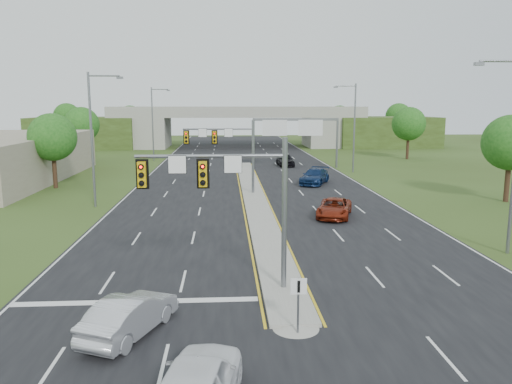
{
  "coord_description": "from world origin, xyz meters",
  "views": [
    {
      "loc": [
        -2.61,
        -21.62,
        8.38
      ],
      "look_at": [
        -0.7,
        9.14,
        3.0
      ],
      "focal_mm": 35.0,
      "sensor_mm": 36.0,
      "label": 1
    }
  ],
  "objects_px": {
    "keep_right_sign": "(298,296)",
    "car_far_a": "(334,208)",
    "overpass": "(238,129)",
    "car_silver": "(130,315)",
    "signal_mast_near": "(233,190)",
    "signal_mast_far": "(229,145)",
    "sign_gantry": "(295,129)",
    "car_far_c": "(285,160)",
    "car_far_b": "(315,176)"
  },
  "relations": [
    {
      "from": "signal_mast_near",
      "to": "overpass",
      "type": "relative_size",
      "value": 0.09
    },
    {
      "from": "car_far_a",
      "to": "overpass",
      "type": "bearing_deg",
      "value": 113.01
    },
    {
      "from": "signal_mast_near",
      "to": "overpass",
      "type": "xyz_separation_m",
      "value": [
        2.26,
        80.07,
        -1.17
      ]
    },
    {
      "from": "signal_mast_near",
      "to": "car_silver",
      "type": "height_order",
      "value": "signal_mast_near"
    },
    {
      "from": "signal_mast_near",
      "to": "sign_gantry",
      "type": "xyz_separation_m",
      "value": [
        8.95,
        44.99,
        0.51
      ]
    },
    {
      "from": "car_far_a",
      "to": "car_far_c",
      "type": "bearing_deg",
      "value": 107.86
    },
    {
      "from": "signal_mast_far",
      "to": "car_far_c",
      "type": "xyz_separation_m",
      "value": [
        7.99,
        22.18,
        -3.85
      ]
    },
    {
      "from": "keep_right_sign",
      "to": "sign_gantry",
      "type": "distance_m",
      "value": 50.04
    },
    {
      "from": "sign_gantry",
      "to": "car_far_a",
      "type": "bearing_deg",
      "value": -92.1
    },
    {
      "from": "signal_mast_near",
      "to": "car_far_b",
      "type": "distance_m",
      "value": 32.54
    },
    {
      "from": "car_far_b",
      "to": "sign_gantry",
      "type": "bearing_deg",
      "value": 115.11
    },
    {
      "from": "keep_right_sign",
      "to": "car_silver",
      "type": "bearing_deg",
      "value": 176.04
    },
    {
      "from": "car_far_c",
      "to": "car_silver",
      "type": "bearing_deg",
      "value": -106.95
    },
    {
      "from": "signal_mast_near",
      "to": "car_silver",
      "type": "relative_size",
      "value": 1.53
    },
    {
      "from": "car_silver",
      "to": "car_far_c",
      "type": "relative_size",
      "value": 0.91
    },
    {
      "from": "keep_right_sign",
      "to": "car_far_c",
      "type": "bearing_deg",
      "value": 83.67
    },
    {
      "from": "signal_mast_far",
      "to": "overpass",
      "type": "relative_size",
      "value": 0.09
    },
    {
      "from": "signal_mast_far",
      "to": "car_far_b",
      "type": "bearing_deg",
      "value": 32.88
    },
    {
      "from": "keep_right_sign",
      "to": "signal_mast_far",
      "type": "bearing_deg",
      "value": 94.39
    },
    {
      "from": "car_far_b",
      "to": "car_silver",
      "type": "bearing_deg",
      "value": -86.61
    },
    {
      "from": "sign_gantry",
      "to": "car_far_a",
      "type": "relative_size",
      "value": 2.31
    },
    {
      "from": "keep_right_sign",
      "to": "car_far_a",
      "type": "height_order",
      "value": "keep_right_sign"
    },
    {
      "from": "signal_mast_far",
      "to": "car_far_a",
      "type": "distance_m",
      "value": 13.41
    },
    {
      "from": "car_far_a",
      "to": "signal_mast_far",
      "type": "bearing_deg",
      "value": 145.94
    },
    {
      "from": "signal_mast_near",
      "to": "keep_right_sign",
      "type": "bearing_deg",
      "value": -63.06
    },
    {
      "from": "signal_mast_far",
      "to": "sign_gantry",
      "type": "relative_size",
      "value": 0.6
    },
    {
      "from": "car_far_a",
      "to": "car_far_c",
      "type": "height_order",
      "value": "car_far_c"
    },
    {
      "from": "signal_mast_far",
      "to": "sign_gantry",
      "type": "xyz_separation_m",
      "value": [
        8.95,
        19.99,
        0.51
      ]
    },
    {
      "from": "keep_right_sign",
      "to": "car_far_c",
      "type": "distance_m",
      "value": 51.95
    },
    {
      "from": "signal_mast_far",
      "to": "car_far_c",
      "type": "relative_size",
      "value": 1.4
    },
    {
      "from": "car_far_b",
      "to": "overpass",
      "type": "bearing_deg",
      "value": 122.04
    },
    {
      "from": "signal_mast_near",
      "to": "keep_right_sign",
      "type": "height_order",
      "value": "signal_mast_near"
    },
    {
      "from": "car_silver",
      "to": "signal_mast_near",
      "type": "bearing_deg",
      "value": -111.18
    },
    {
      "from": "keep_right_sign",
      "to": "car_far_a",
      "type": "bearing_deg",
      "value": 73.91
    },
    {
      "from": "signal_mast_near",
      "to": "signal_mast_far",
      "type": "xyz_separation_m",
      "value": [
        0.0,
        25.0,
        0.0
      ]
    },
    {
      "from": "car_far_b",
      "to": "car_far_c",
      "type": "distance_m",
      "value": 16.26
    },
    {
      "from": "signal_mast_near",
      "to": "car_far_a",
      "type": "height_order",
      "value": "signal_mast_near"
    },
    {
      "from": "car_far_c",
      "to": "car_far_a",
      "type": "bearing_deg",
      "value": -94.13
    },
    {
      "from": "sign_gantry",
      "to": "car_far_a",
      "type": "height_order",
      "value": "sign_gantry"
    },
    {
      "from": "signal_mast_near",
      "to": "car_far_c",
      "type": "relative_size",
      "value": 1.4
    },
    {
      "from": "car_far_a",
      "to": "signal_mast_near",
      "type": "bearing_deg",
      "value": -99.66
    },
    {
      "from": "overpass",
      "to": "car_silver",
      "type": "distance_m",
      "value": 84.37
    },
    {
      "from": "car_silver",
      "to": "car_far_a",
      "type": "distance_m",
      "value": 22.27
    },
    {
      "from": "car_silver",
      "to": "car_far_b",
      "type": "relative_size",
      "value": 0.81
    },
    {
      "from": "sign_gantry",
      "to": "car_far_b",
      "type": "xyz_separation_m",
      "value": [
        0.28,
        -14.03,
        -4.4
      ]
    },
    {
      "from": "overpass",
      "to": "car_far_c",
      "type": "xyz_separation_m",
      "value": [
        5.72,
        -32.89,
        -2.68
      ]
    },
    {
      "from": "sign_gantry",
      "to": "overpass",
      "type": "xyz_separation_m",
      "value": [
        -6.68,
        35.08,
        -1.69
      ]
    },
    {
      "from": "keep_right_sign",
      "to": "car_far_c",
      "type": "height_order",
      "value": "keep_right_sign"
    },
    {
      "from": "keep_right_sign",
      "to": "car_far_b",
      "type": "xyz_separation_m",
      "value": [
        6.96,
        35.42,
        -0.68
      ]
    },
    {
      "from": "keep_right_sign",
      "to": "overpass",
      "type": "xyz_separation_m",
      "value": [
        0.0,
        84.53,
        2.04
      ]
    }
  ]
}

